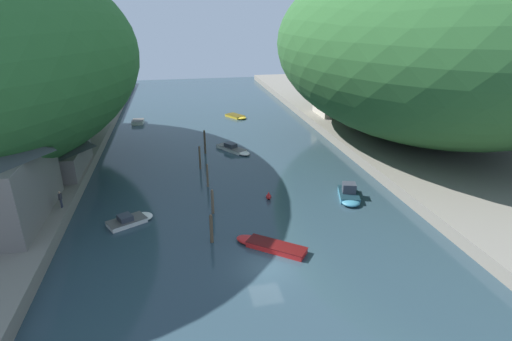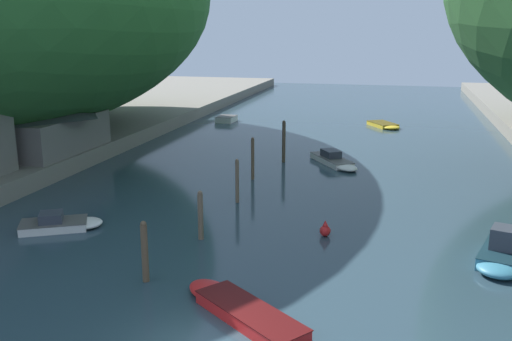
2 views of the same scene
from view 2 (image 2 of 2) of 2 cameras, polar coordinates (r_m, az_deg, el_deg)
water_surface at (r=47.76m, az=6.13°, el=1.20°), size 130.00×130.00×0.00m
left_bank at (r=58.25m, az=-22.09°, el=3.21°), size 22.00×120.00×1.28m
boathouse_shed at (r=47.05m, az=-20.65°, el=4.23°), size 6.92×10.37×3.86m
boat_far_upstream at (r=45.77m, az=7.89°, el=0.98°), size 4.66×6.00×1.04m
boat_yellow_tender at (r=66.62m, az=-2.87°, el=5.22°), size 2.11×3.23×0.68m
boat_cabin_cruiser at (r=32.73m, az=-18.84°, el=-5.03°), size 4.64×3.62×0.96m
boat_red_skiff at (r=64.10m, az=12.79°, el=4.43°), size 4.05×4.94×0.44m
boat_open_rowboat at (r=22.34m, az=-1.85°, el=-13.53°), size 5.95×5.08×0.50m
boat_white_cruiser at (r=28.79m, az=23.57°, el=-7.73°), size 3.22×4.98×1.61m
mooring_post_nearest at (r=24.91m, az=-11.07°, el=-7.93°), size 0.29×0.29×2.73m
mooring_post_second at (r=29.33m, az=-5.57°, el=-4.45°), size 0.28×0.28×2.60m
mooring_post_middle at (r=35.28m, az=-1.90°, el=-1.02°), size 0.23×0.23×2.80m
mooring_post_fourth at (r=40.65m, az=-0.34°, el=1.23°), size 0.24×0.24×3.08m
mooring_post_farthest at (r=45.91m, az=2.79°, el=2.93°), size 0.28×0.28×3.42m
channel_buoy_near at (r=30.13m, az=6.93°, el=-5.93°), size 0.58×0.58×0.87m
person_on_quay at (r=42.99m, az=-22.04°, el=1.86°), size 0.29×0.42×1.69m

